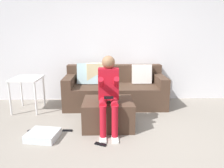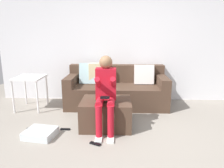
{
  "view_description": "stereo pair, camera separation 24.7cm",
  "coord_description": "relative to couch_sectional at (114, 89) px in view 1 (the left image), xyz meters",
  "views": [
    {
      "loc": [
        -0.4,
        -2.71,
        1.53
      ],
      "look_at": [
        -0.29,
        1.19,
        0.61
      ],
      "focal_mm": 34.04,
      "sensor_mm": 36.0,
      "label": 1
    },
    {
      "loc": [
        -0.15,
        -2.71,
        1.53
      ],
      "look_at": [
        -0.29,
        1.19,
        0.61
      ],
      "focal_mm": 34.04,
      "sensor_mm": 36.0,
      "label": 2
    }
  ],
  "objects": [
    {
      "name": "couch_sectional",
      "position": [
        0.0,
        0.0,
        0.0
      ],
      "size": [
        2.13,
        0.94,
        0.92
      ],
      "color": "#473326",
      "rests_on": "ground_plane"
    },
    {
      "name": "side_table",
      "position": [
        -1.77,
        -0.31,
        0.24
      ],
      "size": [
        0.54,
        0.62,
        0.68
      ],
      "color": "white",
      "rests_on": "ground_plane"
    },
    {
      "name": "remote_by_storage_bin",
      "position": [
        -0.81,
        -1.32,
        -0.33
      ],
      "size": [
        0.16,
        0.05,
        0.02
      ],
      "primitive_type": "cube",
      "rotation": [
        0.0,
        0.0,
        -0.07
      ],
      "color": "black",
      "rests_on": "ground_plane"
    },
    {
      "name": "ground_plane",
      "position": [
        0.22,
        -1.79,
        -0.34
      ],
      "size": [
        7.66,
        7.66,
        0.0
      ],
      "primitive_type": "plane",
      "color": "gray"
    },
    {
      "name": "storage_bin",
      "position": [
        -1.13,
        -1.57,
        -0.29
      ],
      "size": [
        0.5,
        0.46,
        0.11
      ],
      "primitive_type": "cube",
      "rotation": [
        0.0,
        0.0,
        -0.18
      ],
      "color": "silver",
      "rests_on": "ground_plane"
    },
    {
      "name": "person_seated",
      "position": [
        -0.14,
        -1.32,
        0.35
      ],
      "size": [
        0.32,
        0.63,
        1.21
      ],
      "color": "red",
      "rests_on": "ground_plane"
    },
    {
      "name": "remote_under_side_table",
      "position": [
        -1.38,
        -1.29,
        -0.33
      ],
      "size": [
        0.15,
        0.14,
        0.02
      ],
      "primitive_type": "cube",
      "rotation": [
        0.0,
        0.0,
        0.68
      ],
      "color": "black",
      "rests_on": "ground_plane"
    },
    {
      "name": "ottoman",
      "position": [
        -0.15,
        -1.14,
        -0.11
      ],
      "size": [
        0.83,
        0.7,
        0.46
      ],
      "primitive_type": "cube",
      "color": "#473326",
      "rests_on": "ground_plane"
    },
    {
      "name": "remote_near_ottoman",
      "position": [
        -0.26,
        -1.78,
        -0.33
      ],
      "size": [
        0.17,
        0.12,
        0.02
      ],
      "primitive_type": "cube",
      "rotation": [
        0.0,
        0.0,
        -0.44
      ],
      "color": "black",
      "rests_on": "ground_plane"
    },
    {
      "name": "wall_back",
      "position": [
        0.22,
        0.45,
        1.02
      ],
      "size": [
        5.89,
        0.1,
        2.72
      ],
      "primitive_type": "cube",
      "color": "silver",
      "rests_on": "ground_plane"
    }
  ]
}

